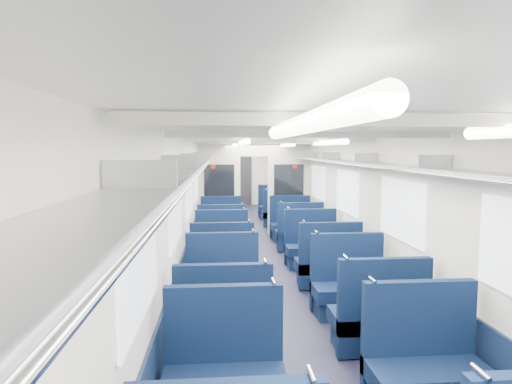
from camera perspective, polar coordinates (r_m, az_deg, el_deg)
floor at (r=8.39m, az=1.28°, el=-9.41°), size 2.80×18.00×0.01m
ceiling at (r=8.10m, az=1.31°, el=6.86°), size 2.80×18.00×0.01m
wall_left at (r=8.14m, az=-8.56°, el=-1.50°), size 0.02×18.00×2.35m
dado_left at (r=8.28m, az=-8.37°, el=-7.18°), size 0.03×17.90×0.70m
wall_right at (r=8.42m, az=10.81°, el=-1.30°), size 0.02×18.00×2.35m
dado_right at (r=8.56m, az=10.61°, el=-6.79°), size 0.03×17.90×0.70m
wall_far at (r=17.11m, az=-1.86°, el=2.25°), size 2.80×0.02×2.35m
luggage_rack_left at (r=8.07m, az=-7.32°, el=4.15°), size 0.36×17.40×0.18m
luggage_rack_right at (r=8.32m, az=9.67°, el=4.15°), size 0.36×17.40×0.18m
windows at (r=7.68m, az=1.66°, el=-0.02°), size 2.78×15.60×0.75m
ceiling_fittings at (r=7.84m, az=1.51°, el=6.46°), size 2.70×16.06×0.11m
end_door at (r=17.06m, az=-1.85°, el=1.65°), size 0.75×0.06×2.00m
bulkhead at (r=10.95m, az=-0.25°, el=0.68°), size 2.80×0.10×2.35m
seat_6 at (r=3.82m, az=-4.17°, el=-23.15°), size 0.98×0.54×1.09m
seat_7 at (r=4.15m, az=21.19°, el=-21.01°), size 0.98×0.54×1.09m
seat_8 at (r=4.66m, az=-4.29°, el=-17.62°), size 0.98×0.54×1.09m
seat_9 at (r=5.03m, az=15.77°, el=-16.01°), size 0.98×0.54×1.09m
seat_10 at (r=5.92m, az=-4.40°, el=-12.47°), size 0.98×0.54×1.09m
seat_11 at (r=5.99m, az=12.09°, el=-12.36°), size 0.98×0.54×1.09m
seat_12 at (r=6.95m, az=-4.45°, el=-9.73°), size 0.98×0.54×1.09m
seat_13 at (r=7.04m, az=9.40°, el=-9.60°), size 0.98×0.54×1.09m
seat_14 at (r=8.06m, az=-4.49°, el=-7.57°), size 0.98×0.54×1.09m
seat_15 at (r=8.20m, az=7.28°, el=-7.38°), size 0.98×0.54×1.09m
seat_16 at (r=9.08m, az=-4.52°, el=-6.08°), size 0.98×0.54×1.09m
seat_17 at (r=9.43m, az=5.66°, el=-5.66°), size 0.98×0.54×1.09m
seat_18 at (r=10.36m, az=-4.55°, el=-4.63°), size 0.98×0.54×1.09m
seat_19 at (r=10.51m, az=4.57°, el=-4.48°), size 0.98×0.54×1.09m
seat_20 at (r=12.28m, az=-4.58°, el=-3.02°), size 0.98×0.54×1.09m
seat_21 at (r=12.33m, az=3.17°, el=-2.98°), size 0.98×0.54×1.09m
seat_22 at (r=13.38m, az=-4.59°, el=-2.31°), size 0.98×0.54×1.09m
seat_23 at (r=13.68m, az=2.38°, el=-2.12°), size 0.98×0.54×1.09m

